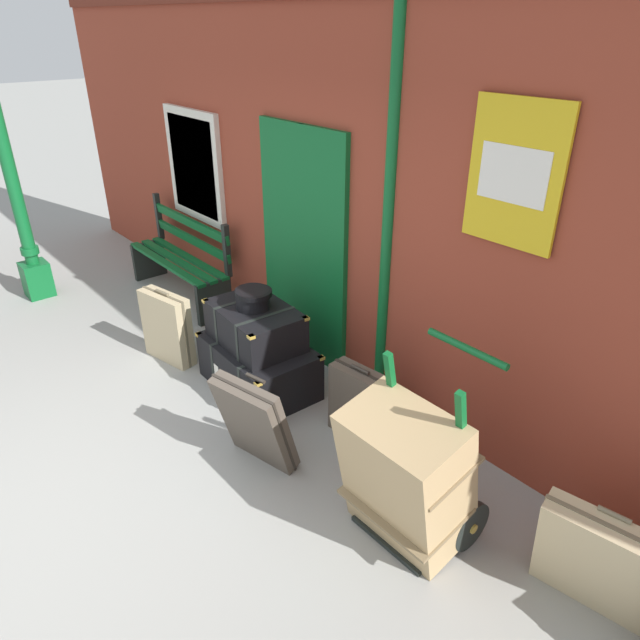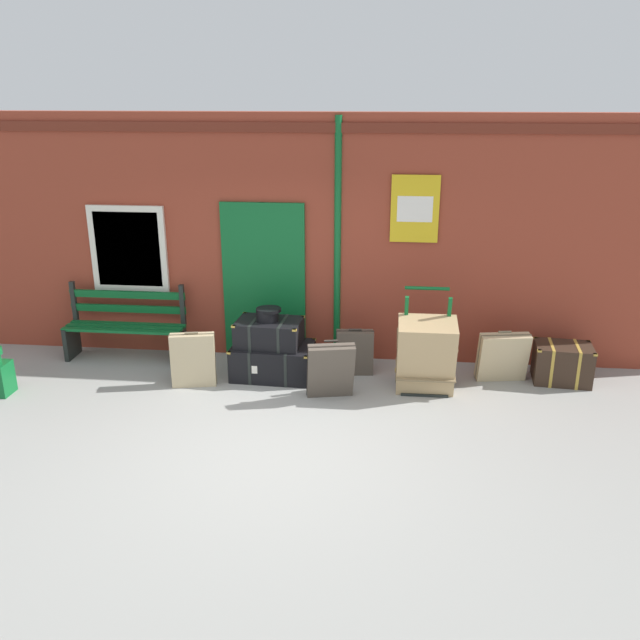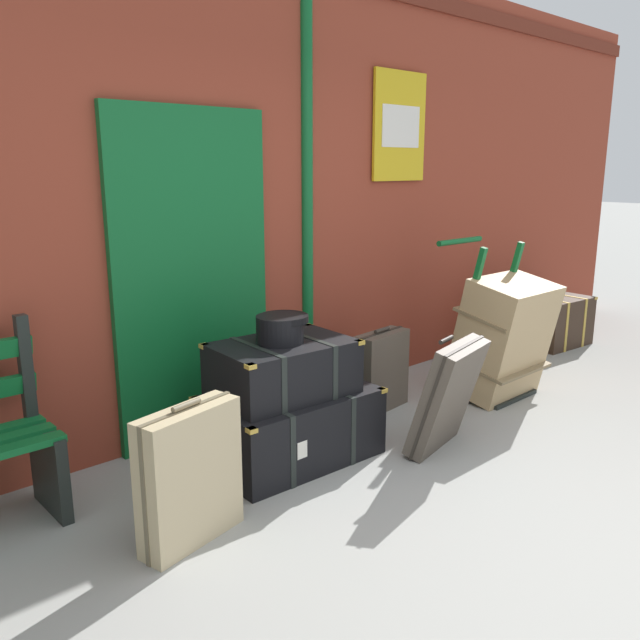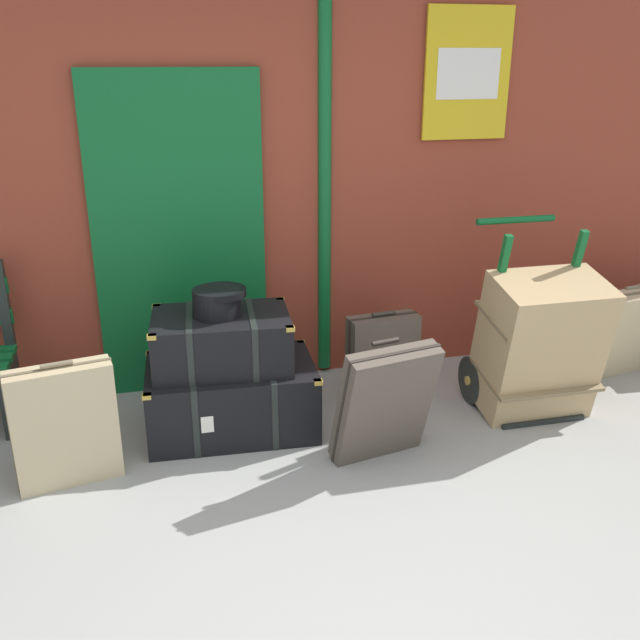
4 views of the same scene
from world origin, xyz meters
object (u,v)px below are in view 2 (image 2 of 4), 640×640
corner_trunk (562,363)px  suitcase_umber (193,360)px  steamer_trunk_middle (269,333)px  porters_trolley (424,365)px  platform_bench (126,326)px  round_hatbox (268,313)px  steamer_trunk_base (273,361)px  suitcase_slate (503,357)px  suitcase_cream (355,352)px  suitcase_caramel (331,370)px  large_brown_trunk (426,355)px

corner_trunk → suitcase_umber: bearing=-172.6°
steamer_trunk_middle → porters_trolley: size_ratio=0.71×
platform_bench → round_hatbox: 2.10m
steamer_trunk_base → suitcase_umber: (-0.92, -0.37, 0.12)m
steamer_trunk_base → round_hatbox: size_ratio=3.31×
round_hatbox → suitcase_slate: size_ratio=0.48×
steamer_trunk_middle → suitcase_umber: bearing=-156.4°
platform_bench → round_hatbox: platform_bench is taller
suitcase_cream → platform_bench: bearing=176.0°
porters_trolley → suitcase_caramel: size_ratio=1.63×
platform_bench → suitcase_caramel: size_ratio=2.19×
suitcase_umber → suitcase_slate: bearing=8.0°
steamer_trunk_base → steamer_trunk_middle: size_ratio=1.23×
suitcase_cream → suitcase_slate: bearing=-1.1°
platform_bench → steamer_trunk_middle: (2.03, -0.40, 0.14)m
platform_bench → steamer_trunk_base: platform_bench is taller
steamer_trunk_middle → suitcase_caramel: steamer_trunk_middle is taller
steamer_trunk_base → suitcase_slate: size_ratio=1.58×
suitcase_umber → porters_trolley: bearing=5.7°
round_hatbox → large_brown_trunk: 2.00m
porters_trolley → suitcase_cream: bearing=161.9°
steamer_trunk_middle → suitcase_cream: 1.12m
suitcase_caramel → suitcase_cream: bearing=72.5°
steamer_trunk_middle → round_hatbox: (-0.01, 0.00, 0.25)m
round_hatbox → suitcase_umber: round_hatbox is taller
suitcase_caramel → suitcase_cream: 0.81m
large_brown_trunk → suitcase_cream: (-0.87, 0.46, -0.19)m
platform_bench → suitcase_caramel: platform_bench is taller
round_hatbox → suitcase_caramel: size_ratio=0.43×
steamer_trunk_base → steamer_trunk_middle: (-0.04, 0.01, 0.37)m
steamer_trunk_base → suitcase_caramel: suitcase_caramel is taller
steamer_trunk_middle → large_brown_trunk: bearing=-8.2°
round_hatbox → corner_trunk: 3.71m
suitcase_caramel → suitcase_umber: size_ratio=1.04×
platform_bench → suitcase_slate: (4.94, -0.25, -0.13)m
porters_trolley → suitcase_umber: 2.83m
steamer_trunk_base → round_hatbox: (-0.05, 0.02, 0.62)m
round_hatbox → suitcase_umber: bearing=-156.1°
steamer_trunk_middle → suitcase_cream: size_ratio=1.38×
suitcase_cream → steamer_trunk_base: bearing=-169.2°
round_hatbox → suitcase_caramel: round_hatbox is taller
corner_trunk → suitcase_cream: bearing=-179.5°
round_hatbox → suitcase_caramel: bearing=-35.1°
large_brown_trunk → corner_trunk: large_brown_trunk is taller
steamer_trunk_middle → suitcase_caramel: bearing=-35.4°
platform_bench → suitcase_caramel: (2.86, -0.99, -0.09)m
suitcase_slate → corner_trunk: 0.75m
porters_trolley → suitcase_cream: size_ratio=1.94×
platform_bench → corner_trunk: bearing=-2.0°
platform_bench → suitcase_slate: 4.95m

